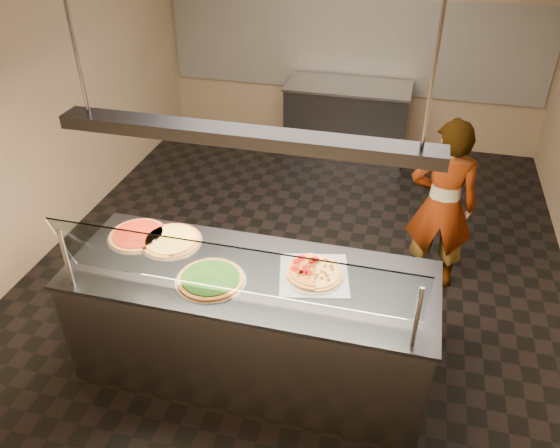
% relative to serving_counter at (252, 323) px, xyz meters
% --- Properties ---
extents(ground, '(5.00, 6.00, 0.02)m').
position_rel_serving_counter_xyz_m(ground, '(0.07, 1.37, -0.48)').
color(ground, black).
rests_on(ground, ground).
extents(wall_back, '(5.00, 0.02, 3.00)m').
position_rel_serving_counter_xyz_m(wall_back, '(0.07, 4.38, 1.03)').
color(wall_back, tan).
rests_on(wall_back, ground).
extents(wall_front, '(5.00, 0.02, 3.00)m').
position_rel_serving_counter_xyz_m(wall_front, '(0.07, -1.64, 1.03)').
color(wall_front, tan).
rests_on(wall_front, ground).
extents(wall_left, '(0.02, 6.00, 3.00)m').
position_rel_serving_counter_xyz_m(wall_left, '(-2.44, 1.37, 1.03)').
color(wall_left, tan).
rests_on(wall_left, ground).
extents(tile_band, '(4.90, 0.02, 1.20)m').
position_rel_serving_counter_xyz_m(tile_band, '(0.07, 4.35, 0.83)').
color(tile_band, silver).
rests_on(tile_band, wall_back).
extents(serving_counter, '(2.56, 0.94, 0.93)m').
position_rel_serving_counter_xyz_m(serving_counter, '(0.00, 0.00, 0.00)').
color(serving_counter, '#B7B7BC').
rests_on(serving_counter, ground).
extents(sneeze_guard, '(2.32, 0.18, 0.54)m').
position_rel_serving_counter_xyz_m(sneeze_guard, '(0.00, -0.34, 0.76)').
color(sneeze_guard, '#B7B7BC').
rests_on(sneeze_guard, serving_counter).
extents(perforated_tray, '(0.55, 0.55, 0.01)m').
position_rel_serving_counter_xyz_m(perforated_tray, '(0.43, 0.09, 0.47)').
color(perforated_tray, silver).
rests_on(perforated_tray, serving_counter).
extents(half_pizza_pepperoni, '(0.27, 0.41, 0.05)m').
position_rel_serving_counter_xyz_m(half_pizza_pepperoni, '(0.34, 0.10, 0.50)').
color(half_pizza_pepperoni, brown).
rests_on(half_pizza_pepperoni, perforated_tray).
extents(half_pizza_sausage, '(0.27, 0.41, 0.04)m').
position_rel_serving_counter_xyz_m(half_pizza_sausage, '(0.52, 0.09, 0.49)').
color(half_pizza_sausage, brown).
rests_on(half_pizza_sausage, perforated_tray).
extents(pizza_spinach, '(0.48, 0.48, 0.03)m').
position_rel_serving_counter_xyz_m(pizza_spinach, '(-0.23, -0.14, 0.48)').
color(pizza_spinach, silver).
rests_on(pizza_spinach, serving_counter).
extents(pizza_cheese, '(0.46, 0.46, 0.03)m').
position_rel_serving_counter_xyz_m(pizza_cheese, '(-0.67, 0.21, 0.48)').
color(pizza_cheese, silver).
rests_on(pizza_cheese, serving_counter).
extents(pizza_tomato, '(0.45, 0.45, 0.03)m').
position_rel_serving_counter_xyz_m(pizza_tomato, '(-0.94, 0.22, 0.48)').
color(pizza_tomato, silver).
rests_on(pizza_tomato, serving_counter).
extents(pizza_spatula, '(0.29, 0.17, 0.02)m').
position_rel_serving_counter_xyz_m(pizza_spatula, '(-0.67, 0.10, 0.49)').
color(pizza_spatula, '#B7B7BC').
rests_on(pizza_spatula, pizza_spinach).
extents(prep_table, '(1.57, 0.74, 0.93)m').
position_rel_serving_counter_xyz_m(prep_table, '(0.11, 3.92, 0.00)').
color(prep_table, '#36363B').
rests_on(prep_table, ground).
extents(worker, '(0.59, 0.39, 1.61)m').
position_rel_serving_counter_xyz_m(worker, '(1.28, 1.44, 0.34)').
color(worker, '#373340').
rests_on(worker, ground).
extents(heat_lamp_housing, '(2.30, 0.18, 0.08)m').
position_rel_serving_counter_xyz_m(heat_lamp_housing, '(0.00, 0.00, 1.48)').
color(heat_lamp_housing, '#36363B').
rests_on(heat_lamp_housing, ceiling).
extents(lamp_rod_left, '(0.02, 0.02, 1.01)m').
position_rel_serving_counter_xyz_m(lamp_rod_left, '(-1.00, 0.00, 2.03)').
color(lamp_rod_left, '#B7B7BC').
rests_on(lamp_rod_left, ceiling).
extents(lamp_rod_right, '(0.02, 0.02, 1.01)m').
position_rel_serving_counter_xyz_m(lamp_rod_right, '(1.00, 0.00, 2.03)').
color(lamp_rod_right, '#B7B7BC').
rests_on(lamp_rod_right, ceiling).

